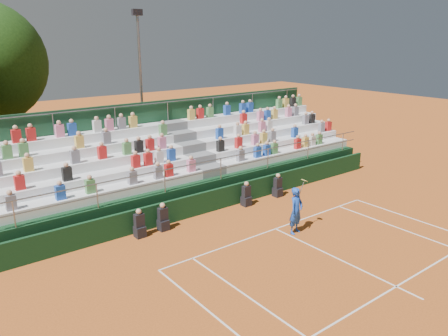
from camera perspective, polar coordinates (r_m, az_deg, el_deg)
ground at (r=18.31m, az=6.75°, el=-7.91°), size 90.00×90.00×0.00m
courtside_wall at (r=20.34m, az=0.52°, el=-3.70°), size 20.00×0.15×1.00m
line_officials at (r=19.32m, az=-1.58°, el=-4.92°), size 7.96×0.40×1.19m
grandstand at (r=22.67m, az=-4.52°, el=-0.05°), size 20.00×5.20×4.40m
tennis_player at (r=17.72m, az=9.41°, el=-5.50°), size 0.92×0.59×2.22m
floodlight_mast at (r=26.90m, az=-10.84°, el=11.44°), size 0.60×0.25×9.14m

